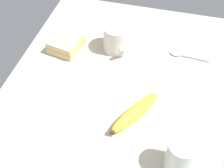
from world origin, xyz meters
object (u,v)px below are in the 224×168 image
Objects in this scene: sandwich_main at (66,44)px; glass_of_milk at (180,157)px; banana at (135,112)px; spoon at (183,55)px; paper_napkin at (25,124)px; coffee_mug_milky at (117,38)px.

sandwich_main is 52.54cm from glass_of_milk.
sandwich_main reaches higher than banana.
sandwich_main is 0.67× the size of banana.
glass_of_milk is at bearing 50.24° from sandwich_main.
spoon is (-27.82, 10.19, -1.48)cm from banana.
glass_of_milk is 0.55× the size of banana.
sandwich_main is 0.91× the size of spoon.
paper_napkin is (31.57, -0.25, -2.05)cm from sandwich_main.
sandwich_main is at bearing -129.76° from glass_of_milk.
paper_napkin is (9.88, -27.84, -1.72)cm from banana.
coffee_mug_milky reaches higher than paper_napkin.
coffee_mug_milky is at bearing 104.95° from sandwich_main.
glass_of_milk reaches higher than paper_napkin.
glass_of_milk is 17.60cm from banana.
banana is at bearing -20.11° from spoon.
glass_of_milk is at bearing 3.71° from spoon.
coffee_mug_milky is 39.60cm from paper_napkin.
coffee_mug_milky is 0.69× the size of paper_napkin.
banana is 29.59cm from paper_napkin.
paper_napkin is at bearing -0.45° from sandwich_main.
spoon is at bearing 134.75° from paper_napkin.
spoon is at bearing -176.29° from glass_of_milk.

